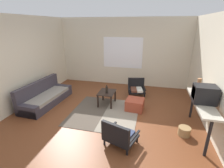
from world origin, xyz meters
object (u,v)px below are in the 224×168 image
object	(u,v)px
armchair_by_window	(136,88)
ottoman_orange	(135,104)
coffee_table	(107,94)
glass_bottle	(107,90)
armchair_striped_foreground	(119,135)
clay_vase	(198,88)
console_shelf	(201,105)
couch	(45,97)
wicker_basket	(184,131)
crt_television	(205,94)

from	to	relation	value
armchair_by_window	ottoman_orange	distance (m)	1.16
coffee_table	glass_bottle	bearing A→B (deg)	-75.57
armchair_striped_foreground	clay_vase	distance (m)	2.27
armchair_striped_foreground	glass_bottle	bearing A→B (deg)	113.30
clay_vase	glass_bottle	distance (m)	2.51
armchair_by_window	console_shelf	bearing A→B (deg)	-50.54
couch	armchair_by_window	bearing A→B (deg)	27.23
ottoman_orange	wicker_basket	world-z (taller)	ottoman_orange
wicker_basket	ottoman_orange	bearing A→B (deg)	142.27
console_shelf	clay_vase	world-z (taller)	clay_vase
armchair_by_window	ottoman_orange	bearing A→B (deg)	-86.08
ottoman_orange	wicker_basket	xyz separation A→B (m)	(1.26, -0.97, -0.06)
coffee_table	wicker_basket	world-z (taller)	coffee_table
armchair_by_window	wicker_basket	distance (m)	2.51
coffee_table	console_shelf	bearing A→B (deg)	-21.08
coffee_table	clay_vase	xyz separation A→B (m)	(2.45, -0.47, 0.64)
couch	glass_bottle	distance (m)	2.03
couch	glass_bottle	size ratio (longest dim) A/B	7.44
couch	crt_television	distance (m)	4.52
armchair_striped_foreground	console_shelf	xyz separation A→B (m)	(1.69, 0.86, 0.48)
couch	ottoman_orange	xyz separation A→B (m)	(2.86, 0.28, -0.06)
coffee_table	console_shelf	distance (m)	2.66
armchair_striped_foreground	clay_vase	size ratio (longest dim) A/B	2.11
console_shelf	ottoman_orange	bearing A→B (deg)	152.02
coffee_table	clay_vase	world-z (taller)	clay_vase
couch	coffee_table	xyz separation A→B (m)	(1.96, 0.40, 0.12)
couch	glass_bottle	bearing A→B (deg)	9.45
console_shelf	wicker_basket	xyz separation A→B (m)	(-0.29, -0.15, -0.64)
armchair_striped_foreground	couch	bearing A→B (deg)	152.69
glass_bottle	wicker_basket	world-z (taller)	glass_bottle
armchair_by_window	armchair_striped_foreground	bearing A→B (deg)	-91.24
crt_television	ottoman_orange	bearing A→B (deg)	150.14
coffee_table	ottoman_orange	size ratio (longest dim) A/B	1.23
coffee_table	ottoman_orange	xyz separation A→B (m)	(0.91, -0.12, -0.18)
wicker_basket	armchair_by_window	bearing A→B (deg)	122.13
crt_television	clay_vase	distance (m)	0.54
couch	console_shelf	size ratio (longest dim) A/B	1.21
couch	coffee_table	bearing A→B (deg)	11.62
coffee_table	crt_television	xyz separation A→B (m)	(2.45, -1.01, 0.69)
couch	armchair_by_window	distance (m)	3.13
glass_bottle	couch	bearing A→B (deg)	-170.55
armchair_striped_foreground	ottoman_orange	world-z (taller)	armchair_striped_foreground
armchair_striped_foreground	wicker_basket	xyz separation A→B (m)	(1.40, 0.71, -0.16)
ottoman_orange	glass_bottle	xyz separation A→B (m)	(-0.89, 0.05, 0.37)
console_shelf	armchair_striped_foreground	bearing A→B (deg)	-152.94
armchair_by_window	glass_bottle	distance (m)	1.39
armchair_by_window	console_shelf	distance (m)	2.60
coffee_table	clay_vase	bearing A→B (deg)	-10.89
coffee_table	clay_vase	size ratio (longest dim) A/B	1.70
couch	armchair_striped_foreground	bearing A→B (deg)	-27.31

